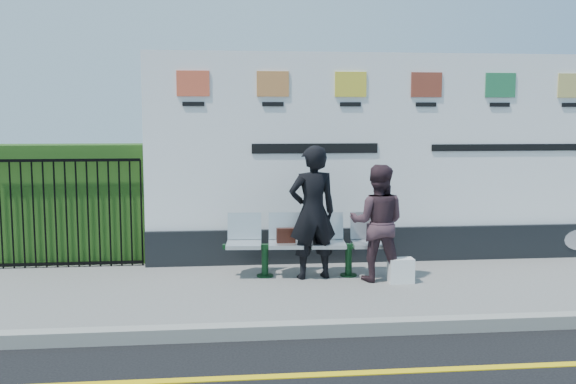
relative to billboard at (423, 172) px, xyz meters
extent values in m
plane|color=black|center=(-0.50, -3.85, -1.42)|extent=(80.00, 80.00, 0.00)
cube|color=slate|center=(-0.50, -1.35, -1.36)|extent=(14.00, 3.00, 0.12)
cube|color=gray|center=(-0.50, -2.85, -1.35)|extent=(14.00, 0.18, 0.14)
cube|color=yellow|center=(-0.50, -3.85, -1.42)|extent=(14.00, 0.10, 0.01)
cube|color=black|center=(0.00, 0.00, -1.05)|extent=(8.00, 0.30, 0.50)
cube|color=white|center=(0.00, 0.00, 0.45)|extent=(8.00, 0.14, 2.50)
cube|color=#285218|center=(-5.08, 0.45, -0.45)|extent=(2.35, 0.70, 1.70)
imported|color=black|center=(-1.76, -0.96, -0.43)|extent=(0.69, 0.52, 1.73)
imported|color=#3C272E|center=(-0.95, -1.16, -0.55)|extent=(0.85, 0.74, 1.49)
cube|color=black|center=(-2.10, -0.84, -0.75)|extent=(0.24, 0.11, 0.19)
cube|color=white|center=(-0.68, -1.32, -1.14)|extent=(0.31, 0.19, 0.31)
camera|label=1|loc=(-2.94, -9.07, 0.77)|focal=40.00mm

